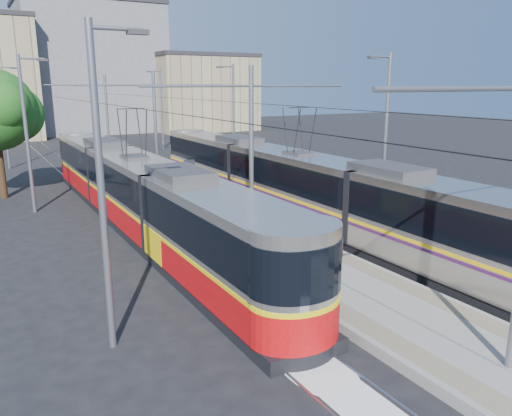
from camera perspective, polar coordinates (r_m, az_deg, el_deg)
ground at (r=15.63m, az=14.36°, el=-11.37°), size 160.00×160.00×0.00m
platform at (r=29.48m, az=-9.16°, el=1.23°), size 4.00×50.00×0.30m
tactile_strip_left at (r=28.98m, az=-11.85°, el=1.20°), size 0.70×50.00×0.01m
tactile_strip_right at (r=29.97m, az=-6.59°, el=1.83°), size 0.70×50.00×0.01m
rails at (r=29.51m, az=-9.15°, el=0.97°), size 8.71×70.00×0.03m
track_arrow at (r=11.57m, az=11.65°, el=-20.98°), size 1.20×5.00×0.01m
tram_left at (r=23.88m, az=-13.50°, el=1.84°), size 2.43×28.02×5.50m
tram_right at (r=24.46m, az=4.80°, el=2.82°), size 2.43×30.22×5.50m
catenary at (r=26.20m, az=-7.27°, el=9.39°), size 9.20×70.00×7.00m
street_lamps at (r=32.63m, az=-12.00°, el=9.49°), size 15.18×38.22×8.00m
shelter at (r=27.71m, az=-7.58°, el=3.22°), size 0.93×1.15×2.20m
building_centre at (r=75.70m, az=-18.31°, el=14.92°), size 18.36×14.28×17.33m
building_right at (r=74.32m, az=-6.22°, el=13.00°), size 14.28×10.20×10.72m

